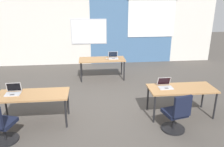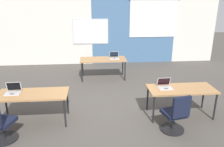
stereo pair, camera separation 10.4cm
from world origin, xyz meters
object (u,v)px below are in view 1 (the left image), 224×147
Objects in this scene: laptop_near_right_inner at (165,85)px; laptop_far_right at (113,57)px; desk_near_right at (181,90)px; chair_near_right_inner at (176,116)px; laptop_near_left_end at (13,92)px; mouse_far_right at (107,59)px; desk_far_center at (102,61)px; desk_near_left at (33,96)px; chair_near_left_end at (1,127)px.

laptop_far_right is at bearing 108.17° from laptop_near_right_inner.
laptop_near_right_inner is (-0.39, 0.08, 0.11)m from desk_near_right.
chair_near_right_inner is 2.77× the size of laptop_far_right.
desk_near_right is at bearing -2.35° from laptop_near_left_end.
desk_near_right is 3.19m from mouse_far_right.
laptop_far_right is (0.40, 0.04, 0.11)m from desk_far_center.
laptop_near_left_end is 1.01× the size of laptop_far_right.
desk_near_left is at bearing -179.54° from laptop_near_right_inner.
chair_near_right_inner is at bearing -13.64° from laptop_near_left_end.
desk_near_right is at bearing -152.12° from chair_near_left_end.
laptop_near_left_end is (-3.56, 0.78, 0.39)m from chair_near_right_inner.
laptop_near_right_inner reaches higher than desk_near_left.
chair_near_right_inner is at bearing -118.08° from desk_near_right.
desk_near_right is at bearing -64.06° from laptop_far_right.
desk_near_left is 1.00× the size of desk_far_center.
chair_near_left_end reaches higher than desk_near_right.
laptop_near_left_end reaches higher than laptop_near_right_inner.
desk_near_left is 4.76× the size of laptop_near_left_end.
laptop_far_right reaches higher than chair_near_right_inner.
laptop_far_right is (-0.96, 2.77, 0.00)m from laptop_near_right_inner.
mouse_far_right is at bearing 113.10° from laptop_near_right_inner.
chair_near_right_inner is at bearing -68.63° from desk_far_center.
laptop_far_right is at bearing 45.64° from laptop_near_left_end.
desk_near_left is at bearing 180.00° from desk_near_right.
mouse_far_right is (-1.20, 2.69, -0.03)m from laptop_near_right_inner.
laptop_near_right_inner reaches higher than chair_near_left_end.
laptop_far_right is (2.59, 2.77, -0.00)m from laptop_near_left_end.
mouse_far_right is (-1.59, 2.77, 0.08)m from desk_near_right.
desk_near_left is at bearing -126.57° from laptop_far_right.
laptop_near_right_inner reaches higher than mouse_far_right.
laptop_near_left_end is at bearing -131.12° from mouse_far_right.
laptop_near_right_inner is at bearing -1.23° from laptop_near_left_end.
chair_near_left_end is at bearing -94.50° from laptop_near_left_end.
laptop_near_left_end is at bearing -25.37° from chair_near_right_inner.
desk_near_right is 3.30m from desk_far_center.
desk_near_right is at bearing -12.06° from laptop_near_right_inner.
chair_near_left_end is (-0.05, -0.82, -0.39)m from laptop_near_left_end.
laptop_near_right_inner is at bearing -149.82° from chair_near_left_end.
laptop_near_left_end is 3.18× the size of mouse_far_right.
laptop_near_left_end is at bearing -76.01° from chair_near_left_end.
mouse_far_right is (-0.24, -0.08, -0.03)m from laptop_far_right.
laptop_far_right reaches higher than chair_near_left_end.
chair_near_right_inner is 1.00× the size of chair_near_left_end.
chair_near_left_end is (-0.49, -0.75, -0.28)m from desk_near_left.
desk_near_right is 15.15× the size of mouse_far_right.
laptop_near_left_end reaches higher than laptop_far_right.
mouse_far_right reaches higher than desk_near_right.
desk_near_right is 3.15m from laptop_far_right.
desk_far_center is 0.18m from mouse_far_right.
mouse_far_right is (2.40, 3.52, 0.36)m from chair_near_left_end.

